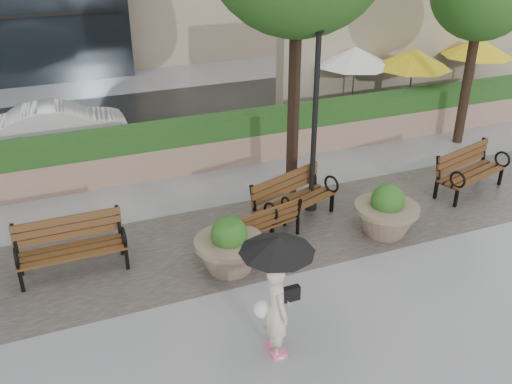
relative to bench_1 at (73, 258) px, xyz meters
name	(u,v)px	position (x,y,z in m)	size (l,w,h in m)	color
ground	(279,331)	(2.98, -3.09, -0.33)	(100.00, 100.00, 0.00)	gray
cobble_strip	(221,243)	(2.98, -0.09, -0.32)	(28.00, 3.20, 0.01)	#383330
hedge_wall	(171,148)	(2.98, 3.91, 0.34)	(24.00, 0.80, 1.35)	#9A7663
cafe_wall	(409,45)	(12.48, 6.91, 1.67)	(10.00, 0.60, 4.00)	tan
cafe_hedge	(430,107)	(11.98, 4.71, 0.12)	(8.00, 0.50, 0.90)	#164417
asphalt_street	(141,124)	(2.98, 7.91, -0.32)	(40.00, 7.00, 0.00)	black
bench_1	(73,258)	(0.00, 0.00, 0.00)	(2.05, 0.82, 1.09)	#583419
bench_2	(263,230)	(3.83, -0.32, -0.06)	(1.74, 1.00, 0.88)	#583419
bench_3	(294,209)	(4.81, 0.20, 0.00)	(2.18, 1.47, 1.09)	#583419
bench_4	(469,180)	(9.50, -0.08, 0.00)	(2.16, 1.34, 1.09)	#583419
planter_left	(229,249)	(2.83, -1.04, 0.12)	(1.37, 1.37, 1.15)	#7F6B56
planter_right	(386,215)	(6.43, -1.01, 0.13)	(1.39, 1.39, 1.16)	#7F6B56
lamppost	(314,134)	(5.44, 0.57, 1.57)	(0.28, 0.28, 4.29)	black
patio_umb_white	(355,57)	(9.81, 6.11, 1.66)	(2.50, 2.50, 2.30)	black
patio_umb_yellow_a	(414,59)	(11.42, 5.17, 1.66)	(2.50, 2.50, 2.30)	black
patio_umb_yellow_b	(478,47)	(14.51, 5.69, 1.66)	(2.50, 2.50, 2.30)	black
car_right	(61,125)	(0.45, 6.99, 0.30)	(1.33, 3.83, 1.26)	silver
pedestrian	(277,285)	(2.73, -3.49, 0.96)	(1.15, 1.15, 2.10)	beige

